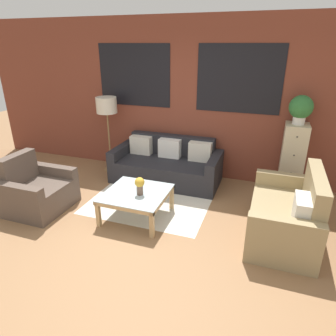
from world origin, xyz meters
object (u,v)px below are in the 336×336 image
(coffee_table, at_px, (136,196))
(drawer_cabinet, at_px, (292,160))
(potted_plant, at_px, (301,108))
(floor_lamp, at_px, (107,108))
(flower_vase, at_px, (140,185))
(settee_vintage, at_px, (287,216))
(armchair_corner, at_px, (37,192))
(couch_dark, at_px, (167,165))

(coffee_table, bearing_deg, drawer_cabinet, 36.90)
(potted_plant, bearing_deg, floor_lamp, -178.07)
(drawer_cabinet, relative_size, flower_vase, 4.65)
(settee_vintage, bearing_deg, drawer_cabinet, 87.68)
(drawer_cabinet, bearing_deg, potted_plant, 90.00)
(flower_vase, bearing_deg, settee_vintage, 7.06)
(settee_vintage, bearing_deg, armchair_corner, -172.52)
(armchair_corner, relative_size, coffee_table, 1.03)
(couch_dark, xyz_separation_m, flower_vase, (0.10, -1.39, 0.26))
(settee_vintage, relative_size, floor_lamp, 0.99)
(coffee_table, bearing_deg, armchair_corner, -170.10)
(potted_plant, bearing_deg, coffee_table, -143.10)
(coffee_table, height_order, drawer_cabinet, drawer_cabinet)
(coffee_table, xyz_separation_m, drawer_cabinet, (2.07, 1.56, 0.25))
(floor_lamp, xyz_separation_m, flower_vase, (1.32, -1.48, -0.68))
(couch_dark, xyz_separation_m, potted_plant, (2.09, 0.20, 1.15))
(couch_dark, bearing_deg, drawer_cabinet, 5.54)
(coffee_table, xyz_separation_m, flower_vase, (0.08, -0.04, 0.21))
(settee_vintage, height_order, armchair_corner, settee_vintage)
(armchair_corner, height_order, potted_plant, potted_plant)
(floor_lamp, relative_size, drawer_cabinet, 1.21)
(couch_dark, distance_m, floor_lamp, 1.55)
(settee_vintage, bearing_deg, coffee_table, -174.37)
(couch_dark, xyz_separation_m, armchair_corner, (-1.50, -1.62, -0.01))
(flower_vase, bearing_deg, floor_lamp, 131.60)
(floor_lamp, relative_size, flower_vase, 5.64)
(drawer_cabinet, bearing_deg, armchair_corner, -153.14)
(settee_vintage, distance_m, floor_lamp, 3.61)
(coffee_table, distance_m, drawer_cabinet, 2.60)
(coffee_table, bearing_deg, settee_vintage, 5.63)
(armchair_corner, height_order, drawer_cabinet, drawer_cabinet)
(armchair_corner, relative_size, drawer_cabinet, 0.76)
(couch_dark, distance_m, settee_vintage, 2.34)
(settee_vintage, relative_size, armchair_corner, 1.58)
(armchair_corner, height_order, floor_lamp, floor_lamp)
(drawer_cabinet, bearing_deg, flower_vase, -141.32)
(potted_plant, distance_m, flower_vase, 2.70)
(drawer_cabinet, distance_m, flower_vase, 2.56)
(floor_lamp, distance_m, potted_plant, 3.32)
(settee_vintage, relative_size, drawer_cabinet, 1.20)
(drawer_cabinet, bearing_deg, settee_vintage, -92.32)
(settee_vintage, height_order, floor_lamp, floor_lamp)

